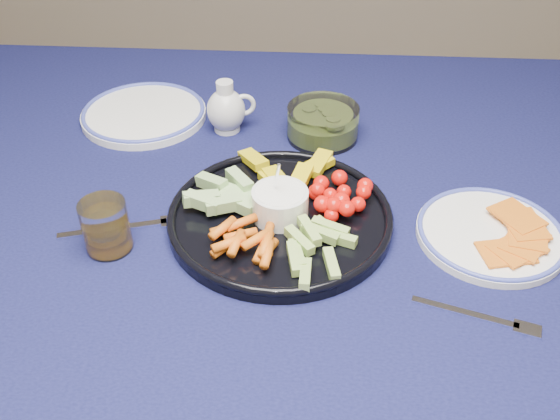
# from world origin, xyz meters

# --- Properties ---
(dining_table) EXTENTS (1.67, 1.07, 0.75)m
(dining_table) POSITION_xyz_m (0.00, 0.00, 0.66)
(dining_table) COLOR #532B1B
(dining_table) RESTS_ON ground
(crudite_platter) EXTENTS (0.33, 0.33, 0.11)m
(crudite_platter) POSITION_xyz_m (0.12, -0.07, 0.77)
(crudite_platter) COLOR black
(crudite_platter) RESTS_ON dining_table
(creamer_pitcher) EXTENTS (0.09, 0.07, 0.10)m
(creamer_pitcher) POSITION_xyz_m (0.01, 0.19, 0.79)
(creamer_pitcher) COLOR silver
(creamer_pitcher) RESTS_ON dining_table
(pickle_bowl) EXTENTS (0.13, 0.13, 0.06)m
(pickle_bowl) POSITION_xyz_m (0.18, 0.18, 0.77)
(pickle_bowl) COLOR silver
(pickle_bowl) RESTS_ON dining_table
(cheese_plate) EXTENTS (0.21, 0.21, 0.02)m
(cheese_plate) POSITION_xyz_m (0.42, -0.08, 0.76)
(cheese_plate) COLOR white
(cheese_plate) RESTS_ON dining_table
(juice_tumbler) EXTENTS (0.06, 0.06, 0.08)m
(juice_tumbler) POSITION_xyz_m (-0.12, -0.14, 0.78)
(juice_tumbler) COLOR silver
(juice_tumbler) RESTS_ON dining_table
(fork_left) EXTENTS (0.18, 0.07, 0.00)m
(fork_left) POSITION_xyz_m (-0.09, -0.09, 0.75)
(fork_left) COLOR white
(fork_left) RESTS_ON dining_table
(fork_right) EXTENTS (0.16, 0.06, 0.00)m
(fork_right) POSITION_xyz_m (0.39, -0.24, 0.75)
(fork_right) COLOR white
(fork_right) RESTS_ON dining_table
(side_plate_extra) EXTENTS (0.23, 0.23, 0.02)m
(side_plate_extra) POSITION_xyz_m (-0.15, 0.22, 0.76)
(side_plate_extra) COLOR white
(side_plate_extra) RESTS_ON dining_table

